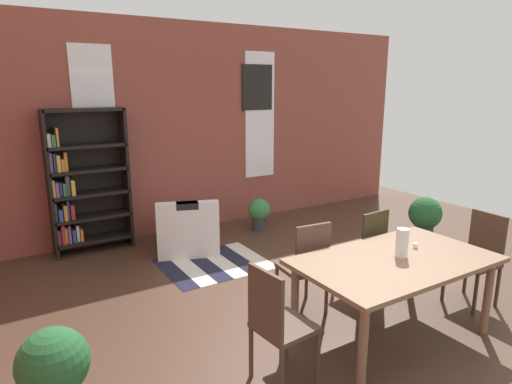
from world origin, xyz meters
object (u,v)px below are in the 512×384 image
Objects in this scene: dining_table at (395,267)px; bookshelf_tall at (83,184)px; dining_chair_far_right at (365,249)px; vase_on_table at (402,243)px; armchair_white at (187,231)px; dining_chair_head_left at (277,322)px; potted_plant_corner at (425,215)px; potted_plant_by_shelf at (54,369)px; potted_plant_window at (259,212)px; dining_chair_far_left at (306,264)px; dining_chair_head_right at (478,256)px.

bookshelf_tall is at bearing 117.30° from dining_table.
dining_table is 1.83× the size of dining_chair_far_right.
vase_on_table is 0.13× the size of bookshelf_tall.
dining_chair_head_left is at bearing -100.18° from armchair_white.
dining_chair_head_left reaches higher than dining_table.
vase_on_table reaches higher than potted_plant_corner.
potted_plant_corner is at bearing 32.86° from dining_table.
potted_plant_by_shelf is 1.31× the size of potted_plant_window.
dining_chair_far_left is (-0.79, 0.00, 0.00)m from dining_chair_far_right.
dining_chair_far_right is 1.80m from dining_chair_head_left.
dining_chair_head_left is 1.47× the size of potted_plant_by_shelf.
dining_table is 0.85m from dining_chair_far_right.
dining_chair_head_right is at bearing -128.62° from potted_plant_corner.
potted_plant_by_shelf reaches higher than potted_plant_window.
potted_plant_window is (1.32, 0.26, 0.00)m from armchair_white.
dining_chair_far_left is 2.67m from potted_plant_window.
vase_on_table is 0.44× the size of potted_plant_corner.
potted_plant_corner is (1.33, 1.66, -0.19)m from dining_chair_head_right.
bookshelf_tall is 4.91m from potted_plant_corner.
potted_plant_window is at bearing 141.99° from potted_plant_corner.
vase_on_table is 3.06m from potted_plant_corner.
dining_chair_far_right is 1.00× the size of dining_chair_head_right.
dining_chair_head_left is at bearing -156.37° from potted_plant_corner.
dining_chair_head_left is at bearing -179.89° from dining_chair_head_right.
dining_chair_far_right reaches higher than potted_plant_by_shelf.
dining_chair_far_right is 2.48m from armchair_white.
armchair_white is 3.15m from potted_plant_by_shelf.
dining_table is at bearing -10.43° from potted_plant_by_shelf.
dining_chair_far_right is 1.00× the size of dining_chair_head_left.
bookshelf_tall is (-1.95, 3.64, 0.06)m from vase_on_table.
armchair_white is at bearing -168.88° from potted_plant_window.
dining_table is 2.96× the size of potted_plant_corner.
vase_on_table is 0.89m from dining_chair_far_right.
dining_chair_far_right reaches higher than potted_plant_corner.
dining_table is 3.52× the size of potted_plant_window.
dining_chair_head_right is 3.28m from potted_plant_window.
armchair_white is (-0.78, 2.94, -0.60)m from vase_on_table.
dining_chair_far_right is 2.37m from potted_plant_corner.
bookshelf_tall is at bearing 169.99° from potted_plant_window.
dining_chair_far_left is at bearing 122.15° from vase_on_table.
vase_on_table is at bearing -75.18° from armchair_white.
dining_table reaches higher than potted_plant_corner.
potted_plant_by_shelf is at bearing -174.04° from dining_chair_far_left.
potted_plant_by_shelf is 5.40m from potted_plant_corner.
bookshelf_tall is 3.30m from potted_plant_by_shelf.
potted_plant_by_shelf is at bearing -140.71° from potted_plant_window.
potted_plant_corner reaches higher than potted_plant_window.
armchair_white is 1.59× the size of potted_plant_by_shelf.
dining_chair_far_right is 1.47× the size of potted_plant_by_shelf.
dining_chair_head_left is at bearing -179.69° from vase_on_table.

